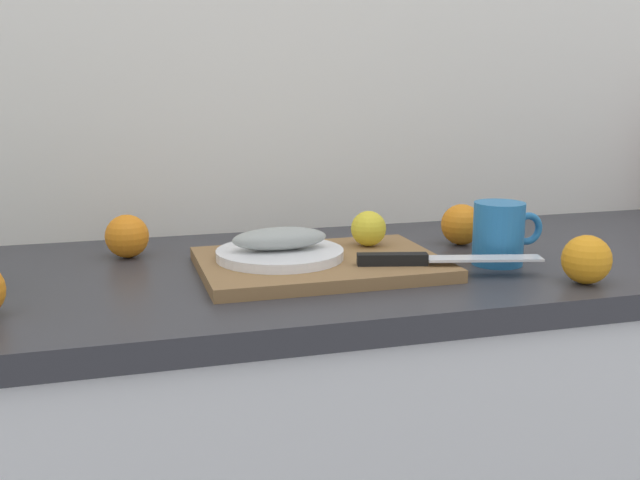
% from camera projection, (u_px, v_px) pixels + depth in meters
% --- Properties ---
extents(back_wall, '(3.20, 0.05, 2.50)m').
position_uv_depth(back_wall, '(300.00, 56.00, 1.48)').
color(back_wall, white).
rests_on(back_wall, ground_plane).
extents(cutting_board, '(0.39, 0.28, 0.02)m').
position_uv_depth(cutting_board, '(320.00, 264.00, 1.20)').
color(cutting_board, olive).
rests_on(cutting_board, kitchen_counter).
extents(white_plate, '(0.21, 0.21, 0.01)m').
position_uv_depth(white_plate, '(280.00, 254.00, 1.19)').
color(white_plate, white).
rests_on(white_plate, cutting_board).
extents(fish_fillet, '(0.15, 0.07, 0.04)m').
position_uv_depth(fish_fillet, '(280.00, 239.00, 1.19)').
color(fish_fillet, '#999E99').
rests_on(fish_fillet, white_plate).
extents(chef_knife, '(0.29, 0.10, 0.02)m').
position_uv_depth(chef_knife, '(426.00, 259.00, 1.15)').
color(chef_knife, silver).
rests_on(chef_knife, cutting_board).
extents(lemon_0, '(0.06, 0.06, 0.06)m').
position_uv_depth(lemon_0, '(369.00, 229.00, 1.28)').
color(lemon_0, yellow).
rests_on(lemon_0, cutting_board).
extents(coffee_mug_0, '(0.12, 0.08, 0.10)m').
position_uv_depth(coffee_mug_0, '(500.00, 233.00, 1.23)').
color(coffee_mug_0, '#2672B2').
rests_on(coffee_mug_0, kitchen_counter).
extents(orange_0, '(0.08, 0.08, 0.08)m').
position_uv_depth(orange_0, '(127.00, 236.00, 1.28)').
color(orange_0, orange).
rests_on(orange_0, kitchen_counter).
extents(orange_2, '(0.08, 0.08, 0.08)m').
position_uv_depth(orange_2, '(462.00, 224.00, 1.38)').
color(orange_2, orange).
rests_on(orange_2, kitchen_counter).
extents(orange_3, '(0.07, 0.07, 0.07)m').
position_uv_depth(orange_3, '(587.00, 260.00, 1.11)').
color(orange_3, orange).
rests_on(orange_3, kitchen_counter).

